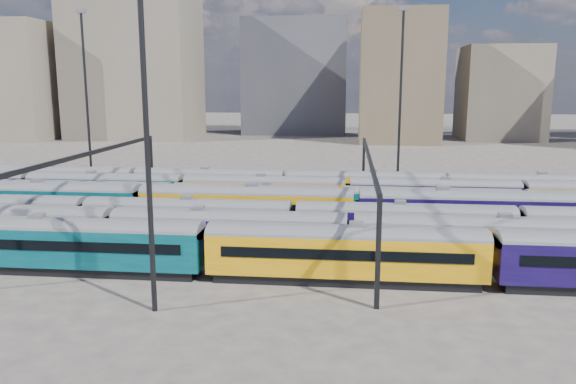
# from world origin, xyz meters

# --- Properties ---
(ground) EXTENTS (500.00, 500.00, 0.00)m
(ground) POSITION_xyz_m (0.00, 0.00, 0.00)
(ground) COLOR #423C38
(ground) RESTS_ON ground
(rake_0) EXTENTS (130.78, 3.19, 5.38)m
(rake_0) POSITION_xyz_m (18.71, -15.00, 2.82)
(rake_0) COLOR black
(rake_0) RESTS_ON ground
(rake_1) EXTENTS (125.99, 3.07, 5.18)m
(rake_1) POSITION_xyz_m (-12.91, -10.00, 2.72)
(rake_1) COLOR black
(rake_1) RESTS_ON ground
(rake_2) EXTENTS (123.21, 3.01, 5.06)m
(rake_2) POSITION_xyz_m (2.83, -5.00, 2.66)
(rake_2) COLOR black
(rake_2) RESTS_ON ground
(rake_3) EXTENTS (136.53, 3.33, 5.62)m
(rake_3) POSITION_xyz_m (8.80, 0.00, 2.95)
(rake_3) COLOR black
(rake_3) RESTS_ON ground
(rake_4) EXTENTS (136.14, 2.85, 4.78)m
(rake_4) POSITION_xyz_m (17.05, 5.00, 2.51)
(rake_4) COLOR black
(rake_4) RESTS_ON ground
(rake_5) EXTENTS (141.18, 2.95, 4.96)m
(rake_5) POSITION_xyz_m (-2.22, 10.00, 2.61)
(rake_5) COLOR black
(rake_5) RESTS_ON ground
(rake_6) EXTENTS (141.55, 2.96, 4.98)m
(rake_6) POSITION_xyz_m (9.98, 15.00, 2.61)
(rake_6) COLOR black
(rake_6) RESTS_ON ground
(gantry_1) EXTENTS (0.35, 40.35, 8.03)m
(gantry_1) POSITION_xyz_m (-20.00, 0.00, 6.79)
(gantry_1) COLOR black
(gantry_1) RESTS_ON ground
(gantry_2) EXTENTS (0.35, 40.35, 8.03)m
(gantry_2) POSITION_xyz_m (10.00, 0.00, 6.79)
(gantry_2) COLOR black
(gantry_2) RESTS_ON ground
(mast_1) EXTENTS (1.40, 0.50, 25.60)m
(mast_1) POSITION_xyz_m (-30.00, 22.00, 13.97)
(mast_1) COLOR black
(mast_1) RESTS_ON ground
(mast_2) EXTENTS (1.40, 0.50, 25.60)m
(mast_2) POSITION_xyz_m (-5.00, -22.00, 13.97)
(mast_2) COLOR black
(mast_2) RESTS_ON ground
(mast_3) EXTENTS (1.40, 0.50, 25.60)m
(mast_3) POSITION_xyz_m (15.00, 24.00, 13.97)
(mast_3) COLOR black
(mast_3) RESTS_ON ground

